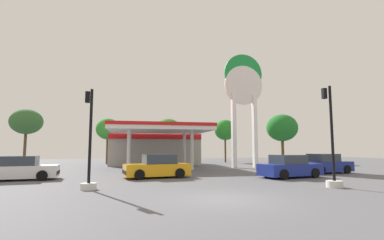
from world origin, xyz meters
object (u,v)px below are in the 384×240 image
car_0 (21,169)px  traffic_signal_1 (89,161)px  tree_1 (108,129)px  car_1 (290,167)px  tree_0 (26,122)px  station_pole_sign (244,95)px  car_3 (325,164)px  tree_2 (168,132)px  traffic_signal_0 (333,161)px  tree_3 (225,130)px  tree_4 (282,128)px  car_2 (157,167)px

car_0 → traffic_signal_1: size_ratio=0.89×
tree_1 → car_1: bearing=-54.5°
tree_1 → tree_0: bearing=173.1°
station_pole_sign → traffic_signal_1: 19.80m
car_3 → tree_2: tree_2 is taller
station_pole_sign → car_3: size_ratio=2.63×
traffic_signal_0 → traffic_signal_1: 12.37m
car_3 → traffic_signal_1: 18.12m
station_pole_sign → tree_0: (-24.62, 10.73, -2.40)m
traffic_signal_1 → tree_2: 24.42m
car_1 → tree_2: 21.38m
traffic_signal_1 → car_1: bearing=13.7°
station_pole_sign → traffic_signal_0: bearing=-94.8°
car_0 → traffic_signal_0: size_ratio=0.83×
traffic_signal_1 → tree_2: size_ratio=0.82×
station_pole_sign → car_1: bearing=-94.7°
tree_0 → tree_3: tree_0 is taller
station_pole_sign → car_1: size_ratio=2.63×
tree_3 → tree_4: bearing=-18.2°
traffic_signal_1 → tree_4: (22.58, 21.31, 3.48)m
station_pole_sign → tree_3: station_pole_sign is taller
car_3 → traffic_signal_1: (-17.25, -5.52, 0.67)m
tree_1 → tree_4: (23.76, -1.25, 0.40)m
station_pole_sign → tree_4: station_pole_sign is taller
station_pole_sign → traffic_signal_0: station_pole_sign is taller
car_2 → tree_4: tree_4 is taller
car_1 → tree_2: (-6.01, 20.23, 3.45)m
car_1 → tree_0: size_ratio=0.67×
tree_1 → car_0: bearing=-101.8°
car_1 → tree_3: tree_3 is taller
car_0 → car_2: size_ratio=0.96×
traffic_signal_0 → tree_4: bearing=65.9°
tree_2 → tree_0: bearing=178.6°
station_pole_sign → tree_3: (1.50, 10.78, -3.08)m
car_0 → tree_3: tree_3 is taller
car_0 → car_2: car_2 is taller
car_0 → traffic_signal_0: traffic_signal_0 is taller
car_2 → car_3: size_ratio=1.01×
car_0 → traffic_signal_1: bearing=-47.0°
station_pole_sign → tree_2: station_pole_sign is taller
tree_2 → traffic_signal_0: bearing=-77.5°
car_1 → traffic_signal_1: size_ratio=0.93×
tree_0 → tree_2: 17.84m
car_0 → tree_2: tree_2 is taller
station_pole_sign → tree_1: station_pole_sign is taller
station_pole_sign → traffic_signal_1: station_pole_sign is taller
tree_2 → traffic_signal_1: bearing=-106.0°
tree_4 → car_3: bearing=-108.7°
car_2 → traffic_signal_0: (8.51, -6.59, 0.64)m
car_1 → car_3: car_3 is taller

